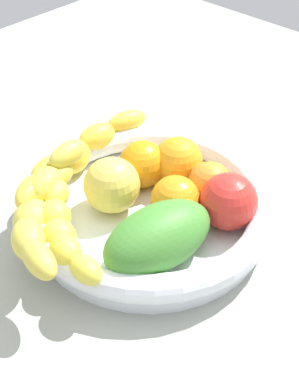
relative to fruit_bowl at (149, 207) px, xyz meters
The scene contains 12 objects.
kitchen_counter 4.01cm from the fruit_bowl, ahead, with size 120.00×120.00×3.00cm, color #9B9F95.
fruit_bowl is the anchor object (origin of this frame).
banana_draped_left 12.71cm from the fruit_bowl, 60.66° to the left, with size 15.61×17.67×6.34cm.
banana_draped_right 10.77cm from the fruit_bowl, 69.69° to the left, with size 17.82×12.18×4.17cm.
banana_arching_top 12.09cm from the fruit_bowl, ahead, with size 8.20×24.04×4.85cm.
orange_front 7.14cm from the fruit_bowl, 77.91° to the right, with size 6.10×6.10×6.10cm, color orange.
orange_mid_left 3.81cm from the fruit_bowl, 159.39° to the right, with size 5.66×5.66×5.66cm, color orange.
orange_mid_right 7.61cm from the fruit_bowl, 120.44° to the right, with size 5.20×5.20×5.20cm, color orange.
orange_rear 5.89cm from the fruit_bowl, 38.14° to the right, with size 5.82×5.82×5.82cm, color orange.
mango_green 8.06cm from the fruit_bowl, 139.72° to the left, with size 12.81×7.22×6.51cm, color #448A32.
apple_yellow 5.14cm from the fruit_bowl, 31.51° to the left, with size 6.58×6.58×6.58cm, color #EACE53.
tomato_red 9.36cm from the fruit_bowl, 149.44° to the right, with size 6.52×6.52×6.52cm, color red.
Camera 1 is at (-32.79, 35.06, 47.95)cm, focal length 51.43 mm.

